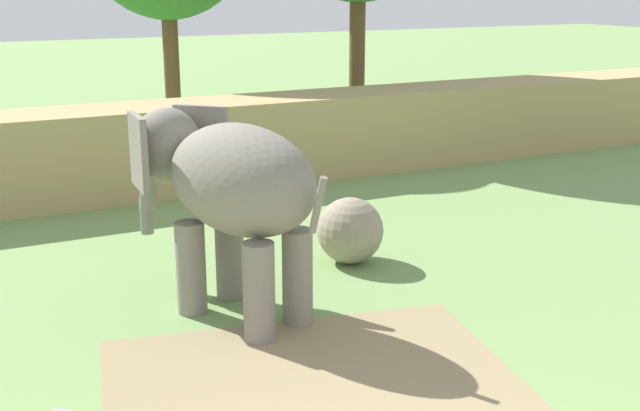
{
  "coord_description": "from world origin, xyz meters",
  "views": [
    {
      "loc": [
        -3.01,
        -4.1,
        4.37
      ],
      "look_at": [
        1.75,
        5.37,
        1.4
      ],
      "focal_mm": 45.29,
      "sensor_mm": 36.0,
      "label": 1
    }
  ],
  "objects": [
    {
      "name": "enrichment_ball",
      "position": [
        2.91,
        6.6,
        0.53
      ],
      "size": [
        1.06,
        1.06,
        1.06
      ],
      "primitive_type": "sphere",
      "color": "gray",
      "rests_on": "ground"
    },
    {
      "name": "dirt_patch",
      "position": [
        0.52,
        2.85,
        0.0
      ],
      "size": [
        5.36,
        5.12,
        0.01
      ],
      "primitive_type": "cube",
      "rotation": [
        0.0,
        0.0,
        -0.2
      ],
      "color": "#937F5B",
      "rests_on": "ground"
    },
    {
      "name": "embankment_wall",
      "position": [
        0.0,
        12.42,
        0.92
      ],
      "size": [
        36.0,
        1.8,
        1.85
      ],
      "primitive_type": "cube",
      "color": "tan",
      "rests_on": "ground"
    },
    {
      "name": "elephant",
      "position": [
        0.49,
        5.59,
        1.77
      ],
      "size": [
        2.22,
        3.41,
        2.68
      ],
      "color": "gray",
      "rests_on": "ground"
    }
  ]
}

